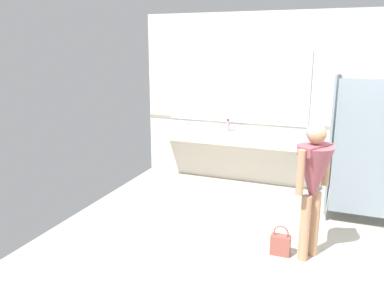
# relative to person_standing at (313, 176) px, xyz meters

# --- Properties ---
(ground_plane) EXTENTS (7.79, 5.47, 0.10)m
(ground_plane) POSITION_rel_person_standing_xyz_m (0.68, -0.04, -1.02)
(ground_plane) COLOR #B2A899
(wall_back) EXTENTS (7.79, 0.12, 2.90)m
(wall_back) POSITION_rel_person_standing_xyz_m (0.68, 2.45, 0.48)
(wall_back) COLOR silver
(wall_back) RESTS_ON ground_plane
(wall_back_tile_band) EXTENTS (7.79, 0.01, 0.06)m
(wall_back_tile_band) POSITION_rel_person_standing_xyz_m (0.68, 2.39, 0.08)
(wall_back_tile_band) COLOR #9E937F
(wall_back_tile_band) RESTS_ON wall_back
(vanity_counter) EXTENTS (2.58, 0.55, 1.00)m
(vanity_counter) POSITION_rel_person_standing_xyz_m (-1.52, 2.19, -0.33)
(vanity_counter) COLOR silver
(vanity_counter) RESTS_ON ground_plane
(mirror_panel) EXTENTS (2.48, 0.02, 1.25)m
(mirror_panel) POSITION_rel_person_standing_xyz_m (-1.52, 2.38, 0.69)
(mirror_panel) COLOR silver
(mirror_panel) RESTS_ON wall_back
(person_standing) EXTENTS (0.55, 0.55, 1.56)m
(person_standing) POSITION_rel_person_standing_xyz_m (0.00, 0.00, 0.00)
(person_standing) COLOR tan
(person_standing) RESTS_ON ground_plane
(handbag) EXTENTS (0.22, 0.12, 0.36)m
(handbag) POSITION_rel_person_standing_xyz_m (-0.30, -0.06, -0.85)
(handbag) COLOR #934C42
(handbag) RESTS_ON ground_plane
(soap_dispenser) EXTENTS (0.07, 0.07, 0.22)m
(soap_dispenser) POSITION_rel_person_standing_xyz_m (-1.63, 2.26, 0.01)
(soap_dispenser) COLOR #D899B2
(soap_dispenser) RESTS_ON vanity_counter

